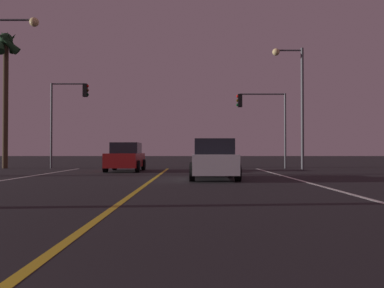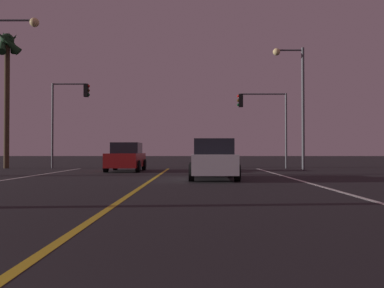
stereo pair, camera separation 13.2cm
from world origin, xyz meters
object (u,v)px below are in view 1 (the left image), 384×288
object	(u,v)px
car_lead_same_lane	(214,160)
palm_tree_left_far	(7,56)
traffic_light_near_right	(262,112)
traffic_light_near_left	(69,106)
car_oncoming	(126,157)
street_lamp_right_far	(296,92)

from	to	relation	value
car_lead_same_lane	palm_tree_left_far	xyz separation A→B (m)	(-13.86, 10.80, 6.96)
traffic_light_near_right	car_lead_same_lane	bearing A→B (deg)	70.18
traffic_light_near_left	car_lead_same_lane	bearing A→B (deg)	-48.74
car_lead_same_lane	palm_tree_left_far	bearing A→B (deg)	52.07
car_oncoming	traffic_light_near_right	bearing A→B (deg)	114.20
traffic_light_near_right	car_oncoming	bearing A→B (deg)	24.20
car_oncoming	street_lamp_right_far	xyz separation A→B (m)	(10.17, 0.29, 3.93)
car_oncoming	car_lead_same_lane	bearing A→B (deg)	35.22
palm_tree_left_far	traffic_light_near_left	bearing A→B (deg)	0.02
car_lead_same_lane	traffic_light_near_left	xyz separation A→B (m)	(-9.48, 10.80, 3.51)
palm_tree_left_far	traffic_light_near_right	bearing A→B (deg)	0.00
street_lamp_right_far	traffic_light_near_left	bearing A→B (deg)	-13.83
car_lead_same_lane	traffic_light_near_right	world-z (taller)	traffic_light_near_right
car_oncoming	palm_tree_left_far	bearing A→B (deg)	-113.56
car_oncoming	palm_tree_left_far	size ratio (longest dim) A/B	0.44
traffic_light_near_right	traffic_light_near_left	bearing A→B (deg)	0.00
car_lead_same_lane	traffic_light_near_left	bearing A→B (deg)	41.26
car_lead_same_lane	car_oncoming	world-z (taller)	same
car_lead_same_lane	car_oncoming	size ratio (longest dim) A/B	1.00
traffic_light_near_right	street_lamp_right_far	distance (m)	4.01
traffic_light_near_right	traffic_light_near_left	world-z (taller)	traffic_light_near_left
car_lead_same_lane	street_lamp_right_far	size ratio (longest dim) A/B	0.58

